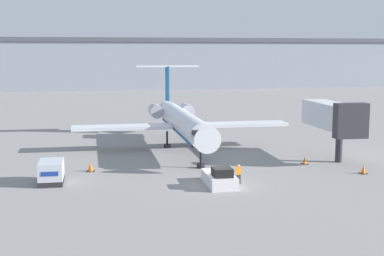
% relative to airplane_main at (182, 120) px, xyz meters
% --- Properties ---
extents(ground_plane, '(600.00, 600.00, 0.00)m').
position_rel_airplane_main_xyz_m(ground_plane, '(0.10, -17.86, -3.23)').
color(ground_plane, gray).
extents(terminal_building, '(180.00, 16.80, 15.03)m').
position_rel_airplane_main_xyz_m(terminal_building, '(0.10, 102.14, 4.31)').
color(terminal_building, '#8C939E').
rests_on(terminal_building, ground).
extents(airplane_main, '(24.83, 26.44, 9.21)m').
position_rel_airplane_main_xyz_m(airplane_main, '(0.00, 0.00, 0.00)').
color(airplane_main, silver).
rests_on(airplane_main, ground).
extents(pushback_tug, '(2.21, 4.61, 1.69)m').
position_rel_airplane_main_xyz_m(pushback_tug, '(0.29, -17.72, -2.62)').
color(pushback_tug, silver).
rests_on(pushback_tug, ground).
extents(luggage_cart, '(1.99, 3.37, 1.91)m').
position_rel_airplane_main_xyz_m(luggage_cart, '(-13.56, -14.43, -2.27)').
color(luggage_cart, '#232326').
rests_on(luggage_cart, ground).
extents(worker_near_tug, '(0.40, 0.24, 1.67)m').
position_rel_airplane_main_xyz_m(worker_near_tug, '(2.00, -17.48, -2.36)').
color(worker_near_tug, '#232838').
rests_on(worker_near_tug, ground).
extents(traffic_cone_left, '(0.72, 0.72, 0.81)m').
position_rel_airplane_main_xyz_m(traffic_cone_left, '(-10.32, -10.44, -2.85)').
color(traffic_cone_left, black).
rests_on(traffic_cone_left, ground).
extents(traffic_cone_right, '(0.66, 0.66, 0.70)m').
position_rel_airplane_main_xyz_m(traffic_cone_right, '(10.52, -11.02, -2.90)').
color(traffic_cone_right, black).
rests_on(traffic_cone_right, ground).
extents(traffic_cone_mid, '(0.65, 0.65, 0.81)m').
position_rel_airplane_main_xyz_m(traffic_cone_mid, '(14.22, -15.91, -2.84)').
color(traffic_cone_mid, black).
rests_on(traffic_cone_mid, ground).
extents(jet_bridge, '(3.20, 9.72, 6.19)m').
position_rel_airplane_main_xyz_m(jet_bridge, '(14.30, -9.02, 1.21)').
color(jet_bridge, '#2D2D33').
rests_on(jet_bridge, ground).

